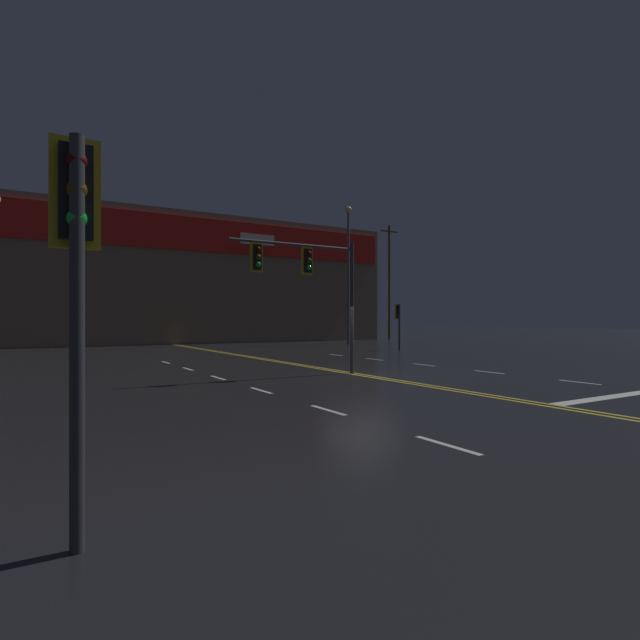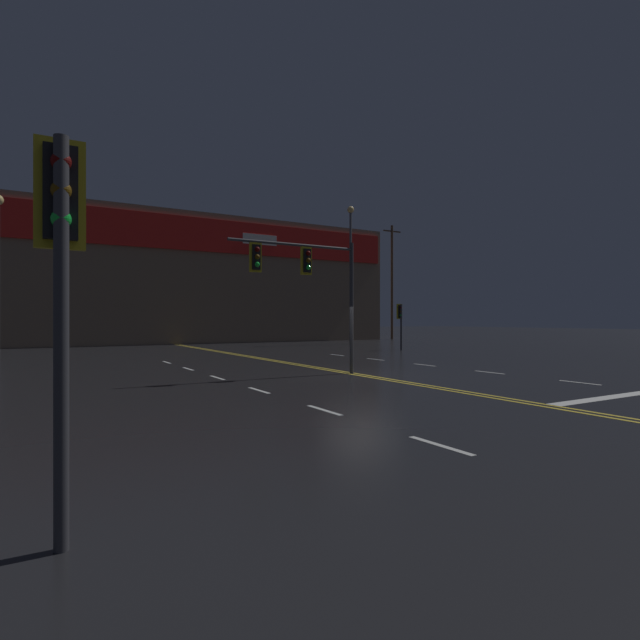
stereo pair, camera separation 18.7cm
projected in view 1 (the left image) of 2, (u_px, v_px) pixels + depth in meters
ground_plane at (360, 375)px, 18.15m from camera, size 200.00×200.00×0.00m
road_markings at (404, 377)px, 17.41m from camera, size 14.15×60.00×0.01m
traffic_signal_median at (304, 271)px, 17.60m from camera, size 4.93×0.36×4.89m
traffic_signal_corner_southwest at (76, 245)px, 4.41m from camera, size 0.42×0.36×3.64m
traffic_signal_corner_northeast at (398, 316)px, 32.99m from camera, size 0.42×0.36×3.05m
streetlight_near_right at (348, 258)px, 40.94m from camera, size 0.56×0.56×11.33m
building_backdrop at (160, 281)px, 44.28m from camera, size 40.90×10.23×10.95m
utility_pole_row at (188, 279)px, 40.75m from camera, size 47.62×0.26×11.76m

